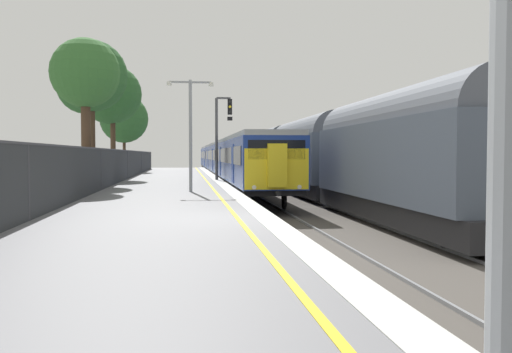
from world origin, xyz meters
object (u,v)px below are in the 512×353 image
commuter_train_at_platform (225,158)px  background_tree_left (125,120)px  freight_train_adjacent_track (307,154)px  background_tree_centre (111,97)px  background_tree_right (89,80)px  signal_gantry (221,128)px  background_tree_back (86,76)px  platform_lamp_mid (190,125)px

commuter_train_at_platform → background_tree_left: size_ratio=8.30×
freight_train_adjacent_track → background_tree_centre: bearing=165.2°
commuter_train_at_platform → freight_train_adjacent_track: size_ratio=1.34×
commuter_train_at_platform → background_tree_centre: background_tree_centre is taller
commuter_train_at_platform → background_tree_right: (-8.97, -20.91, 4.48)m
commuter_train_at_platform → signal_gantry: size_ratio=11.46×
freight_train_adjacent_track → background_tree_right: background_tree_right is taller
freight_train_adjacent_track → background_tree_back: bearing=-147.8°
background_tree_right → freight_train_adjacent_track: bearing=13.4°
background_tree_back → platform_lamp_mid: bearing=-29.0°
platform_lamp_mid → background_tree_left: size_ratio=0.67×
commuter_train_at_platform → background_tree_right: 23.19m
commuter_train_at_platform → background_tree_centre: (-8.63, -14.49, 4.21)m
platform_lamp_mid → background_tree_centre: bearing=110.4°
freight_train_adjacent_track → platform_lamp_mid: 12.92m
freight_train_adjacent_track → background_tree_back: size_ratio=6.36×
background_tree_centre → background_tree_left: bearing=92.8°
background_tree_centre → background_tree_right: 6.44m
freight_train_adjacent_track → background_tree_left: (-13.38, 18.86, 3.19)m
platform_lamp_mid → background_tree_back: size_ratio=0.68×
signal_gantry → platform_lamp_mid: bearing=-100.3°
signal_gantry → commuter_train_at_platform: bearing=85.0°
background_tree_right → signal_gantry: bearing=26.9°
background_tree_left → freight_train_adjacent_track: bearing=-54.6°
freight_train_adjacent_track → signal_gantry: bearing=172.6°
platform_lamp_mid → background_tree_left: bearing=101.3°
platform_lamp_mid → background_tree_back: 6.00m
background_tree_centre → signal_gantry: bearing=-20.1°
background_tree_back → background_tree_right: bearing=97.9°
background_tree_back → background_tree_left: bearing=92.3°
commuter_train_at_platform → background_tree_back: bearing=-108.0°
background_tree_left → background_tree_centre: (0.75, -15.53, 0.61)m
freight_train_adjacent_track → background_tree_centre: background_tree_centre is taller
background_tree_right → background_tree_back: size_ratio=1.11×
background_tree_left → background_tree_centre: size_ratio=0.96×
background_tree_centre → platform_lamp_mid: bearing=-69.6°
background_tree_centre → background_tree_right: size_ratio=0.96×
background_tree_back → signal_gantry: bearing=51.1°
platform_lamp_mid → background_tree_left: (-5.86, 29.30, 1.96)m
signal_gantry → platform_lamp_mid: (-2.03, -11.15, -0.37)m
platform_lamp_mid → background_tree_centre: size_ratio=0.64×
signal_gantry → background_tree_centre: size_ratio=0.70×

